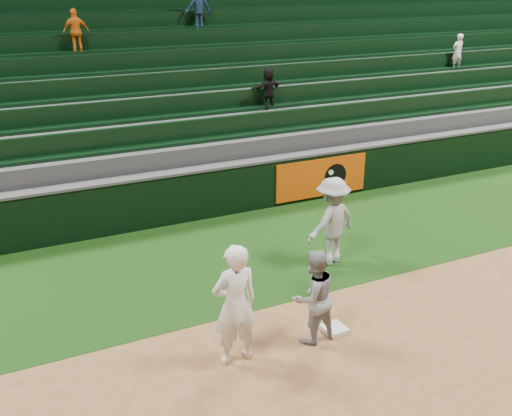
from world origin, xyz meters
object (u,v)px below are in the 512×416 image
(first_baseman, at_px, (235,305))
(baserunner, at_px, (313,297))
(base_coach, at_px, (332,221))
(first_base, at_px, (334,329))

(first_baseman, relative_size, baserunner, 1.23)
(first_baseman, distance_m, base_coach, 3.64)
(base_coach, bearing_deg, first_base, 45.72)
(first_baseman, xyz_separation_m, baserunner, (1.31, -0.03, -0.18))
(first_base, bearing_deg, first_baseman, -179.70)
(first_base, height_order, first_baseman, first_baseman)
(baserunner, xyz_separation_m, base_coach, (1.65, 2.13, 0.12))
(first_baseman, bearing_deg, baserunner, 176.50)
(first_baseman, height_order, baserunner, first_baseman)
(first_baseman, height_order, base_coach, first_baseman)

